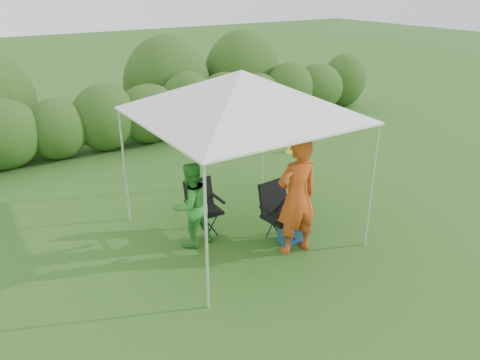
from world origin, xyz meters
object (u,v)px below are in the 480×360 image
canopy (242,94)px  woman (191,205)px  chair_left (202,203)px  cooler (291,231)px  man (297,197)px  chair_right (279,208)px

canopy → woman: (-0.92, 0.09, -1.73)m
chair_left → cooler: (1.08, -1.13, -0.35)m
chair_left → cooler: size_ratio=1.88×
chair_left → cooler: bearing=-45.2°
man → cooler: size_ratio=3.91×
canopy → cooler: canopy is taller
chair_left → woman: 0.53m
chair_left → man: man is taller
canopy → man: (0.39, -0.99, -1.49)m
man → woman: 1.72m
chair_right → cooler: size_ratio=2.05×
chair_right → man: bearing=-95.8°
woman → cooler: size_ratio=2.93×
chair_left → cooler: 1.60m
cooler → woman: bearing=167.1°
man → woman: (-1.31, 1.08, -0.24)m
chair_left → man: bearing=-55.0°
man → woman: bearing=-34.2°
woman → cooler: bearing=141.8°
canopy → woman: bearing=174.4°
woman → cooler: woman is taller
chair_right → woman: bearing=149.2°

